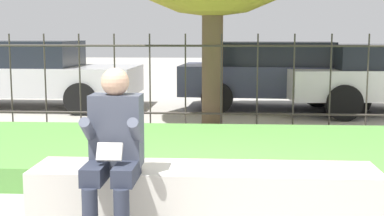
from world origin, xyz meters
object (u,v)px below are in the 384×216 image
Objects in this scene: stone_bench at (204,199)px; car_parked_left at (20,73)px; car_parked_center at (281,73)px; person_seated_reader at (114,147)px.

stone_bench is 0.58× the size of car_parked_left.
car_parked_left is at bearing -174.02° from car_parked_center.
car_parked_left reaches higher than stone_bench.
stone_bench is 0.65× the size of car_parked_center.
car_parked_left is at bearing 121.61° from stone_bench.
car_parked_left is (-3.38, 6.88, 0.04)m from person_seated_reader.
stone_bench is at bearing -57.36° from car_parked_left.
car_parked_center is 0.89× the size of car_parked_left.
person_seated_reader is (-0.65, -0.32, 0.49)m from stone_bench.
person_seated_reader reaches higher than stone_bench.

